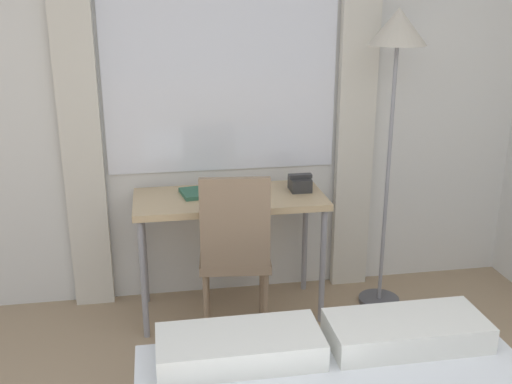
# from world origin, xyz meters

# --- Properties ---
(wall_back_with_window) EXTENTS (4.65, 0.13, 2.70)m
(wall_back_with_window) POSITION_xyz_m (-0.02, 2.86, 1.35)
(wall_back_with_window) COLOR silver
(wall_back_with_window) RESTS_ON ground_plane
(desk) EXTENTS (1.14, 0.51, 0.77)m
(desk) POSITION_xyz_m (-0.16, 2.53, 0.70)
(desk) COLOR tan
(desk) RESTS_ON ground_plane
(desk_chair) EXTENTS (0.44, 0.44, 1.00)m
(desk_chair) POSITION_xyz_m (-0.17, 2.24, 0.56)
(desk_chair) COLOR #8C7259
(desk_chair) RESTS_ON ground_plane
(standing_lamp) EXTENTS (0.33, 0.33, 1.85)m
(standing_lamp) POSITION_xyz_m (0.81, 2.47, 1.58)
(standing_lamp) COLOR #4C4C51
(standing_lamp) RESTS_ON ground_plane
(telephone) EXTENTS (0.14, 0.14, 0.10)m
(telephone) POSITION_xyz_m (0.28, 2.56, 0.82)
(telephone) COLOR #2D2D2D
(telephone) RESTS_ON desk
(book) EXTENTS (0.32, 0.25, 0.02)m
(book) POSITION_xyz_m (-0.30, 2.59, 0.78)
(book) COLOR #33664C
(book) RESTS_ON desk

